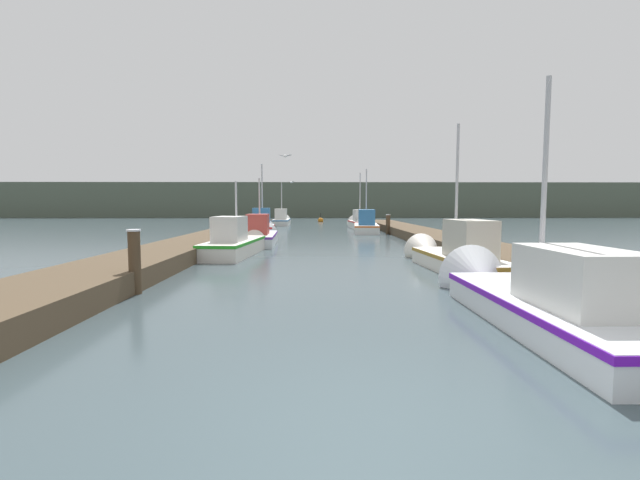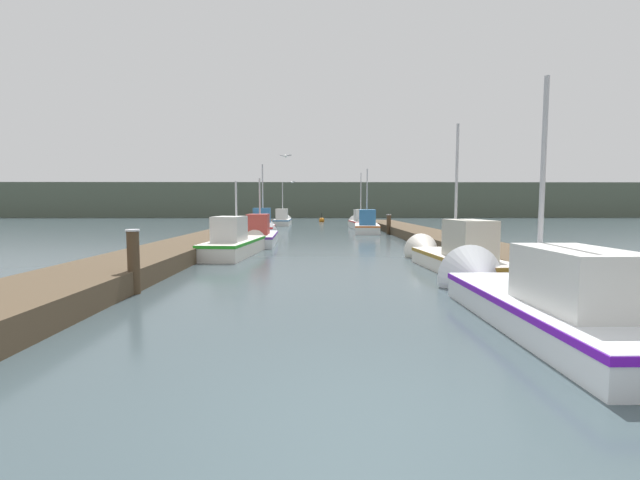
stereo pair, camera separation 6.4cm
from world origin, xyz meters
The scene contains 19 objects.
ground_plane centered at (0.00, 0.00, 0.00)m, with size 200.00×200.00×0.00m.
dock_left centered at (-5.46, 16.00, 0.25)m, with size 2.24×40.00×0.50m.
dock_right centered at (5.46, 16.00, 0.25)m, with size 2.24×40.00×0.50m.
distant_shore_ridge centered at (0.00, 66.06, 2.54)m, with size 120.00×16.00×5.08m.
fishing_boat_0 centered at (3.11, 3.53, 0.39)m, with size 1.63×5.86×4.41m.
fishing_boat_1 centered at (3.54, 9.03, 0.43)m, with size 1.68×5.94×4.56m.
fishing_boat_2 centered at (-3.47, 13.20, 0.44)m, with size 1.90×5.79×3.16m.
fishing_boat_3 centered at (-3.17, 17.54, 0.42)m, with size 1.70×5.54×3.63m.
fishing_boat_4 centered at (-3.59, 22.06, 0.52)m, with size 1.54×4.67×4.55m.
fishing_boat_5 centered at (3.12, 26.32, 0.48)m, with size 2.14×6.33×4.81m.
fishing_boat_6 centered at (3.20, 31.19, 0.49)m, with size 1.75×4.65×4.85m.
fishing_boat_7 centered at (-3.50, 36.66, 0.46)m, with size 1.43×5.83×4.32m.
mooring_piling_0 centered at (4.55, 35.54, 0.57)m, with size 0.36×0.36×1.13m.
mooring_piling_1 centered at (-4.42, 30.86, 0.52)m, with size 0.30×0.30×1.02m.
mooring_piling_2 centered at (4.28, 24.08, 0.64)m, with size 0.32×0.32×1.27m.
mooring_piling_3 centered at (-4.37, 5.66, 0.70)m, with size 0.29×0.29×1.39m.
channel_buoy centered at (0.24, 43.16, 0.17)m, with size 0.59×0.59×1.09m.
seagull_lead centered at (-2.16, 28.18, 3.54)m, with size 0.44×0.50×0.12m.
seagull_1 centered at (-1.77, 15.38, 4.01)m, with size 0.56×0.30×0.12m.
Camera 2 is at (-0.48, -3.46, 1.92)m, focal length 24.00 mm.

